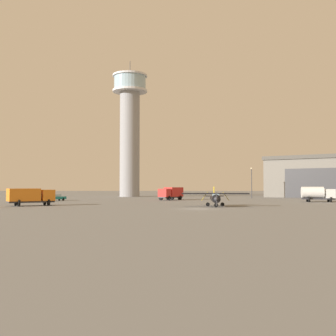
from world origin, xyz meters
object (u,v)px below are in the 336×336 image
Objects in this scene: truck_box_orange at (30,196)px; truck_fuel_tanker_white at (317,193)px; control_tower at (130,125)px; airplane_black at (215,197)px; truck_box_red at (171,193)px; car_teal at (55,197)px; light_post_east at (252,180)px; car_green at (22,197)px.

truck_fuel_tanker_white reaches higher than truck_box_orange.
airplane_black is (19.71, -56.29, -19.08)m from control_tower.
truck_fuel_tanker_white is (20.84, 17.84, 0.24)m from airplane_black.
truck_box_red is at bearing -66.03° from control_tower.
control_tower is 9.05× the size of car_teal.
truck_box_red is at bearing -34.23° from car_teal.
truck_box_red is at bearing 166.87° from truck_fuel_tanker_white.
light_post_east reaches higher than truck_box_red.
light_post_east is (43.64, 20.62, 3.90)m from car_teal.
truck_box_orange is 0.92× the size of light_post_east.
car_green is (-11.05, 25.61, -0.80)m from truck_box_orange.
truck_box_orange is (-28.21, 1.02, 0.16)m from airplane_black.
truck_box_orange is 27.90m from car_green.
airplane_black is at bearing -83.58° from car_teal.
light_post_east reaches higher than airplane_black.
airplane_black is 2.16× the size of car_green.
truck_box_red is 32.12m from car_green.
car_green is 1.07× the size of car_teal.
truck_box_red is 0.86× the size of light_post_east.
light_post_east reaches higher than truck_box_orange.
truck_box_orange is 1.53× the size of car_green.
truck_box_red is 0.93× the size of truck_box_orange.
truck_fuel_tanker_white is 51.98m from car_teal.
car_green is at bearing -162.40° from light_post_east.
truck_box_red is 1.06× the size of truck_fuel_tanker_white.
car_teal is at bearing -42.34° from truck_box_red.
airplane_black is 29.02m from truck_box_red.
airplane_black reaches higher than car_green.
truck_box_red is at bearing -142.98° from light_post_east.
control_tower is at bearing 24.09° from car_teal.
control_tower is 6.29× the size of truck_fuel_tanker_white.
airplane_black is 1.60× the size of truck_fuel_tanker_white.
car_teal is at bearing -108.36° from control_tower.
truck_box_orange is at bearing 167.90° from car_green.
control_tower is 3.93× the size of airplane_black.
airplane_black is 45.07m from light_post_east.
car_teal is (-30.93, 22.49, -0.63)m from airplane_black.
truck_fuel_tanker_white is at bearing -52.68° from car_teal.
airplane_black is at bearing -159.59° from car_green.
truck_fuel_tanker_white is (28.02, -10.27, 0.05)m from truck_box_red.
truck_fuel_tanker_white is 1.35× the size of car_green.
airplane_black is 1.41× the size of truck_box_orange.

